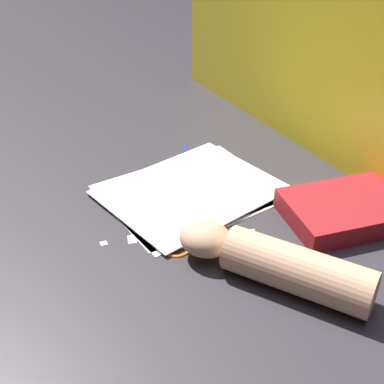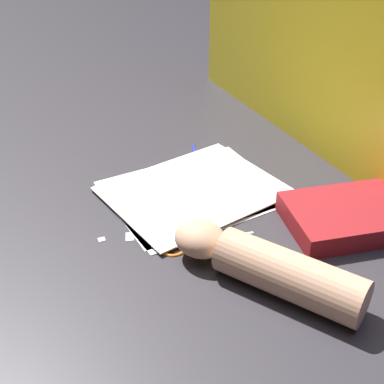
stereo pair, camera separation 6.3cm
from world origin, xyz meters
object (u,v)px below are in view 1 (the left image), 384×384
Objects in this scene: scissors at (193,243)px; hand_forearm at (275,262)px; book_closed at (355,208)px; paper_stack at (191,191)px.

hand_forearm is (0.16, 0.06, 0.04)m from scissors.
hand_forearm reaches higher than book_closed.
scissors is at bearing -32.90° from paper_stack.
book_closed is 0.34m from scissors.
paper_stack is at bearing -139.26° from book_closed.
book_closed is at bearing 40.74° from paper_stack.
scissors reaches higher than paper_stack.
book_closed is 1.67× the size of scissors.
hand_forearm is at bearing -7.13° from paper_stack.
hand_forearm is at bearing -78.90° from book_closed.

